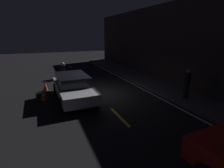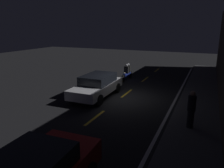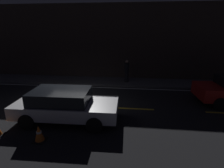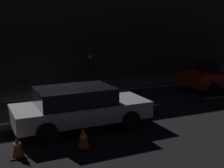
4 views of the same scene
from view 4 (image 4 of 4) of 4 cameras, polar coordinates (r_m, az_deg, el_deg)
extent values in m
plane|color=black|center=(11.87, -10.14, -6.03)|extent=(56.00, 56.00, 0.00)
cube|color=#4C4C4F|center=(16.15, -14.02, -1.24)|extent=(28.00, 2.15, 0.13)
cube|color=#382D28|center=(17.00, -15.22, 8.99)|extent=(28.00, 0.30, 5.80)
cube|color=gold|center=(11.69, -14.93, -6.51)|extent=(2.00, 0.14, 0.01)
cube|color=gold|center=(13.09, 4.93, -4.20)|extent=(2.00, 0.14, 0.01)
cube|color=gold|center=(15.70, 19.51, -2.17)|extent=(2.00, 0.14, 0.01)
cube|color=silver|center=(14.90, -13.11, -2.52)|extent=(25.20, 0.14, 0.01)
cube|color=silver|center=(10.45, -5.61, -4.90)|extent=(4.51, 1.90, 0.55)
cube|color=black|center=(10.24, -6.85, -2.12)|extent=(2.49, 1.67, 0.54)
cube|color=red|center=(10.49, -18.19, -4.59)|extent=(0.06, 0.20, 0.10)
cube|color=red|center=(9.38, -17.28, -6.44)|extent=(0.06, 0.20, 0.10)
cylinder|color=black|center=(11.81, -0.66, -4.29)|extent=(0.65, 0.19, 0.65)
cylinder|color=black|center=(10.30, 3.42, -6.72)|extent=(0.65, 0.19, 0.65)
cylinder|color=black|center=(11.01, -14.00, -5.84)|extent=(0.65, 0.19, 0.65)
cylinder|color=black|center=(9.37, -11.85, -8.85)|extent=(0.65, 0.19, 0.65)
cube|color=red|center=(17.15, 19.19, 1.25)|extent=(4.24, 1.99, 0.68)
cube|color=black|center=(17.21, 19.80, 3.23)|extent=(2.36, 1.73, 0.49)
cylinder|color=black|center=(15.71, 18.09, -0.86)|extent=(0.66, 0.21, 0.65)
cylinder|color=black|center=(16.98, 13.94, 0.28)|extent=(0.66, 0.21, 0.65)
cube|color=black|center=(8.86, -16.83, -12.52)|extent=(0.43, 0.43, 0.03)
cone|color=orange|center=(8.74, -16.95, -10.70)|extent=(0.33, 0.33, 0.58)
cylinder|color=white|center=(8.73, -16.96, -10.52)|extent=(0.18, 0.18, 0.07)
cube|color=black|center=(9.08, -5.20, -11.44)|extent=(0.44, 0.44, 0.03)
cone|color=orange|center=(8.96, -5.24, -9.63)|extent=(0.34, 0.34, 0.58)
cylinder|color=white|center=(8.95, -5.24, -9.45)|extent=(0.19, 0.19, 0.07)
cylinder|color=black|center=(16.66, -3.93, 1.02)|extent=(0.28, 0.28, 0.75)
cylinder|color=black|center=(16.55, -3.97, 3.44)|extent=(0.34, 0.34, 0.67)
sphere|color=tan|center=(16.49, -3.99, 4.97)|extent=(0.22, 0.22, 0.22)
camera|label=1|loc=(14.96, 34.55, 9.84)|focal=28.00mm
camera|label=2|loc=(21.78, 19.79, 13.01)|focal=35.00mm
camera|label=3|loc=(6.48, 41.87, 11.69)|focal=28.00mm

